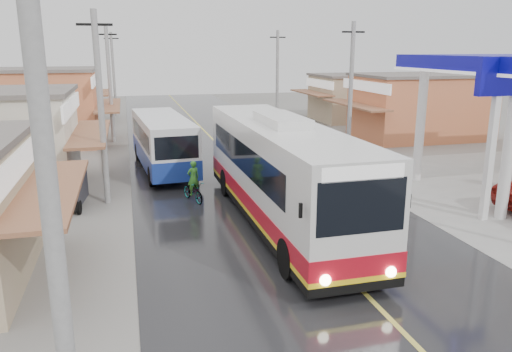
# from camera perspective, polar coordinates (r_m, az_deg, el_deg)

# --- Properties ---
(ground) EXTENTS (120.00, 120.00, 0.00)m
(ground) POSITION_cam_1_polar(r_m,az_deg,el_deg) (15.37, 9.99, -10.82)
(ground) COLOR slate
(ground) RESTS_ON ground
(road) EXTENTS (12.00, 90.00, 0.02)m
(road) POSITION_cam_1_polar(r_m,az_deg,el_deg) (28.96, -2.26, 1.46)
(road) COLOR black
(road) RESTS_ON ground
(centre_line) EXTENTS (0.15, 90.00, 0.01)m
(centre_line) POSITION_cam_1_polar(r_m,az_deg,el_deg) (28.95, -2.26, 1.48)
(centre_line) COLOR #D8CC4C
(centre_line) RESTS_ON road
(shopfronts_left) EXTENTS (11.00, 44.00, 5.20)m
(shopfronts_left) POSITION_cam_1_polar(r_m,az_deg,el_deg) (32.05, -26.87, 1.14)
(shopfronts_left) COLOR tan
(shopfronts_left) RESTS_ON ground
(shopfronts_right) EXTENTS (11.00, 44.00, 4.80)m
(shopfronts_right) POSITION_cam_1_polar(r_m,az_deg,el_deg) (32.96, 25.40, 1.64)
(shopfronts_right) COLOR beige
(shopfronts_right) RESTS_ON ground
(utility_poles_left) EXTENTS (1.60, 50.00, 8.00)m
(utility_poles_left) POSITION_cam_1_polar(r_m,az_deg,el_deg) (29.33, -16.18, 1.04)
(utility_poles_left) COLOR gray
(utility_poles_left) RESTS_ON ground
(utility_poles_right) EXTENTS (1.60, 36.00, 8.00)m
(utility_poles_right) POSITION_cam_1_polar(r_m,az_deg,el_deg) (31.16, 10.42, 2.14)
(utility_poles_right) COLOR gray
(utility_poles_right) RESTS_ON ground
(coach_bus) EXTENTS (3.09, 13.23, 4.12)m
(coach_bus) POSITION_cam_1_polar(r_m,az_deg,el_deg) (18.68, 2.78, 0.43)
(coach_bus) COLOR silver
(coach_bus) RESTS_ON road
(second_bus) EXTENTS (3.03, 8.93, 2.91)m
(second_bus) POSITION_cam_1_polar(r_m,az_deg,el_deg) (27.49, -10.60, 3.85)
(second_bus) COLOR silver
(second_bus) RESTS_ON road
(cyclist) EXTENTS (1.13, 1.81, 1.85)m
(cyclist) POSITION_cam_1_polar(r_m,az_deg,el_deg) (21.79, -7.20, -1.38)
(cyclist) COLOR black
(cyclist) RESTS_ON ground
(tricycle_near) EXTENTS (1.64, 2.30, 1.65)m
(tricycle_near) POSITION_cam_1_polar(r_m,az_deg,el_deg) (22.03, -20.79, -1.15)
(tricycle_near) COLOR #26262D
(tricycle_near) RESTS_ON ground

